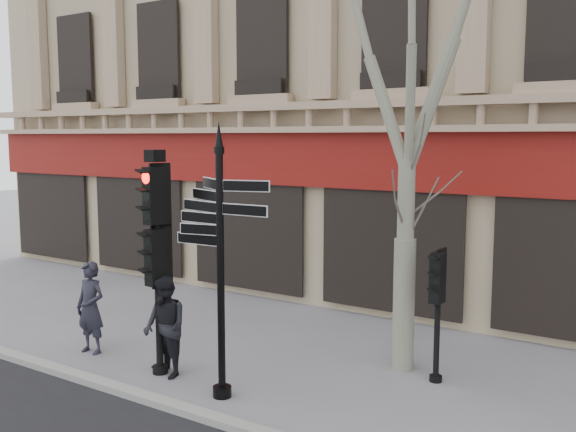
% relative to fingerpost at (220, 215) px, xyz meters
% --- Properties ---
extents(ground, '(80.00, 80.00, 0.00)m').
position_rel_fingerpost_xyz_m(ground, '(0.39, 0.59, -2.93)').
color(ground, slate).
rests_on(ground, ground).
extents(kerb, '(80.00, 0.25, 0.12)m').
position_rel_fingerpost_xyz_m(kerb, '(0.39, -0.81, -2.87)').
color(kerb, gray).
rests_on(kerb, ground).
extents(fingerpost, '(2.05, 2.05, 4.37)m').
position_rel_fingerpost_xyz_m(fingerpost, '(0.00, 0.00, 0.00)').
color(fingerpost, black).
rests_on(fingerpost, ground).
extents(traffic_signal_main, '(0.47, 0.36, 3.91)m').
position_rel_fingerpost_xyz_m(traffic_signal_main, '(-1.56, 0.20, -0.46)').
color(traffic_signal_main, black).
rests_on(traffic_signal_main, ground).
extents(traffic_signal_secondary, '(0.39, 0.28, 2.23)m').
position_rel_fingerpost_xyz_m(traffic_signal_secondary, '(2.62, 2.50, -1.38)').
color(traffic_signal_secondary, black).
rests_on(traffic_signal_secondary, ground).
extents(plane_tree, '(3.42, 3.42, 9.10)m').
position_rel_fingerpost_xyz_m(plane_tree, '(1.89, 2.78, 3.45)').
color(plane_tree, gray).
rests_on(plane_tree, ground).
extents(pedestrian_a, '(0.68, 0.47, 1.77)m').
position_rel_fingerpost_xyz_m(pedestrian_a, '(-3.44, 0.27, -2.05)').
color(pedestrian_a, '#22222D').
rests_on(pedestrian_a, ground).
extents(pedestrian_b, '(1.03, 0.92, 1.76)m').
position_rel_fingerpost_xyz_m(pedestrian_b, '(-1.39, 0.16, -2.05)').
color(pedestrian_b, black).
rests_on(pedestrian_b, ground).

